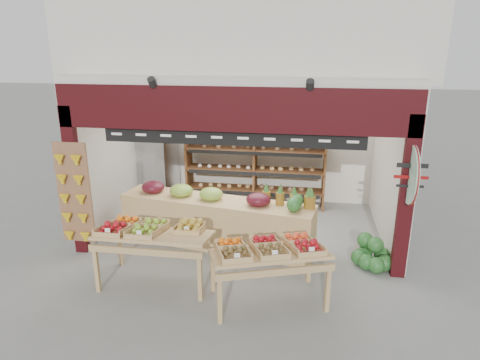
% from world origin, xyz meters
% --- Properties ---
extents(ground, '(60.00, 60.00, 0.00)m').
position_xyz_m(ground, '(0.00, 0.00, 0.00)').
color(ground, slate).
rests_on(ground, ground).
extents(shop_structure, '(6.36, 5.12, 5.40)m').
position_xyz_m(shop_structure, '(0.00, 1.61, 3.92)').
color(shop_structure, beige).
rests_on(shop_structure, ground).
extents(banana_board, '(0.60, 0.15, 1.80)m').
position_xyz_m(banana_board, '(-2.73, -1.17, 1.12)').
color(banana_board, brown).
rests_on(banana_board, ground).
extents(gift_sign, '(0.04, 0.93, 0.92)m').
position_xyz_m(gift_sign, '(2.75, -1.15, 1.75)').
color(gift_sign, '#B1DFC6').
rests_on(gift_sign, ground).
extents(back_shelving, '(3.20, 0.52, 1.96)m').
position_xyz_m(back_shelving, '(0.04, 1.82, 1.20)').
color(back_shelving, brown).
rests_on(back_shelving, ground).
extents(refrigerator, '(0.87, 0.87, 1.94)m').
position_xyz_m(refrigerator, '(-2.29, 1.82, 0.97)').
color(refrigerator, silver).
rests_on(refrigerator, ground).
extents(cardboard_stack, '(1.02, 0.74, 0.69)m').
position_xyz_m(cardboard_stack, '(-1.40, 0.58, 0.25)').
color(cardboard_stack, beige).
rests_on(cardboard_stack, ground).
extents(mid_counter, '(3.67, 1.31, 1.12)m').
position_xyz_m(mid_counter, '(-0.39, -0.42, 0.49)').
color(mid_counter, tan).
rests_on(mid_counter, ground).
extents(display_table_left, '(1.72, 0.97, 1.08)m').
position_xyz_m(display_table_left, '(-1.16, -1.81, 0.84)').
color(display_table_left, tan).
rests_on(display_table_left, ground).
extents(display_table_right, '(1.85, 1.40, 1.04)m').
position_xyz_m(display_table_right, '(0.73, -2.10, 0.82)').
color(display_table_right, tan).
rests_on(display_table_right, ground).
extents(watermelon_pile, '(0.67, 0.69, 0.53)m').
position_xyz_m(watermelon_pile, '(2.37, -0.79, 0.20)').
color(watermelon_pile, '#18481C').
rests_on(watermelon_pile, ground).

